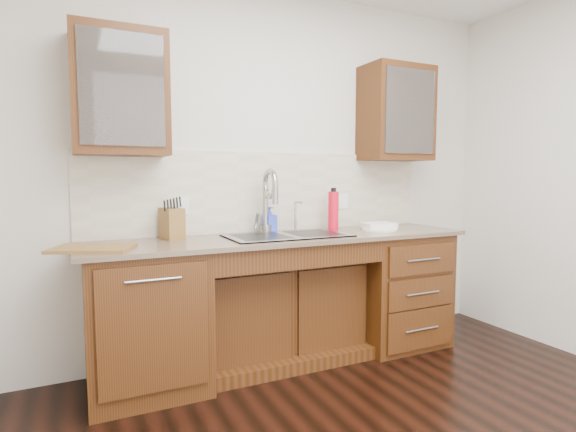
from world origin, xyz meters
name	(u,v)px	position (x,y,z in m)	size (l,w,h in m)	color
wall_back	(266,173)	(0.00, 1.80, 1.35)	(4.00, 0.10, 2.70)	beige
base_cabinet_left	(146,319)	(-0.95, 1.44, 0.44)	(0.70, 0.62, 0.88)	#593014
base_cabinet_center	(280,310)	(0.00, 1.53, 0.35)	(1.20, 0.44, 0.70)	#593014
base_cabinet_right	(393,287)	(0.95, 1.44, 0.44)	(0.70, 0.62, 0.88)	#593014
countertop	(286,238)	(0.00, 1.43, 0.90)	(2.70, 0.65, 0.03)	#84705B
backsplash	(269,192)	(0.00, 1.74, 1.21)	(2.70, 0.02, 0.59)	beige
sink	(287,248)	(0.00, 1.41, 0.83)	(0.84, 0.46, 0.19)	#9E9EA5
faucet	(265,206)	(-0.07, 1.64, 1.11)	(0.04, 0.04, 0.40)	#999993
filter_tap	(295,215)	(0.18, 1.65, 1.03)	(0.02, 0.02, 0.24)	#999993
upper_cabinet_left	(120,94)	(-1.05, 1.58, 1.83)	(0.55, 0.34, 0.75)	#593014
upper_cabinet_right	(396,114)	(1.05, 1.58, 1.83)	(0.55, 0.34, 0.75)	#593014
outlet_left	(183,206)	(-0.65, 1.73, 1.12)	(0.08, 0.01, 0.12)	white
outlet_right	(343,201)	(0.65, 1.73, 1.12)	(0.08, 0.01, 0.12)	white
soap_bottle	(269,219)	(-0.02, 1.67, 1.00)	(0.08, 0.09, 0.19)	blue
water_bottle	(333,211)	(0.47, 1.58, 1.06)	(0.08, 0.08, 0.30)	red
plate	(380,229)	(0.77, 1.40, 0.92)	(0.26, 0.26, 0.01)	#EBEBCB
dish_towel	(378,225)	(0.80, 1.45, 0.94)	(0.25, 0.18, 0.04)	silver
knife_block	(172,224)	(-0.75, 1.61, 1.01)	(0.11, 0.18, 0.20)	#965827
cutting_board	(93,248)	(-1.24, 1.35, 0.92)	(0.42, 0.30, 0.02)	olive
cup_left_a	(109,102)	(-1.11, 1.58, 1.77)	(0.11, 0.11, 0.09)	white
cup_left_b	(134,103)	(-0.97, 1.58, 1.78)	(0.11, 0.11, 0.10)	white
cup_right_a	(386,120)	(0.96, 1.58, 1.77)	(0.12, 0.12, 0.09)	white
cup_right_b	(409,122)	(1.19, 1.58, 1.77)	(0.10, 0.10, 0.09)	white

